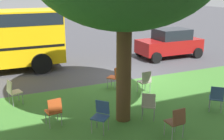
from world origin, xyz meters
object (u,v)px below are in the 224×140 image
Objects in this scene: chair_5 at (149,104)px; chair_6 at (216,97)px; chair_2 at (176,120)px; chair_0 at (145,80)px; parked_car at (170,43)px; chair_7 at (101,114)px; chair_1 at (115,76)px; chair_4 at (54,110)px; chair_3 at (13,90)px.

chair_5 and chair_6 have the same top height.
chair_2 and chair_5 have the same top height.
parked_car reaches higher than chair_0.
chair_7 is at bearing 2.34° from chair_5.
chair_1 is 4.23m from chair_2.
chair_2 and chair_7 have the same top height.
chair_2 is 1.00× the size of chair_7.
chair_6 is at bearing 170.34° from chair_5.
chair_4 is at bearing 37.13° from chair_1.
chair_2 is 3.45m from chair_4.
chair_0 is 1.00× the size of chair_7.
chair_2 is 0.24× the size of parked_car.
chair_5 is at bearing -85.62° from chair_2.
chair_4 is at bearing 35.33° from parked_car.
chair_7 is at bearing 144.51° from chair_4.
chair_6 is (-2.07, 3.37, 0.00)m from chair_1.
chair_0 is 2.69m from chair_6.
chair_4 is (2.95, 2.23, 0.00)m from chair_1.
parked_car is (-8.02, -5.69, 0.32)m from chair_4.
chair_6 and chair_7 have the same top height.
chair_7 is (2.62, 2.04, 0.00)m from chair_0.
chair_4 and chair_7 have the same top height.
chair_2 is 1.00× the size of chair_4.
chair_2 is 2.05m from chair_7.
chair_5 is 8.35m from parked_car.
chair_0 is at bearing -61.94° from chair_6.
chair_4 is 1.00× the size of chair_7.
chair_1 and chair_4 have the same top height.
chair_1 is 0.24× the size of parked_car.
chair_5 is (0.23, 2.98, 0.00)m from chair_1.
chair_3 is at bearing -66.27° from chair_4.
chair_0 is at bearing 128.89° from chair_1.
chair_4 and chair_5 have the same top height.
chair_7 is (1.58, 0.06, 0.00)m from chair_5.
chair_2 is at bearing 55.83° from parked_car.
chair_1 is 1.00× the size of chair_3.
parked_car is (-4.27, -4.45, 0.32)m from chair_0.
chair_1 is (0.81, -1.00, 0.00)m from chair_0.
chair_6 is at bearing 121.56° from chair_1.
chair_6 is at bearing 66.28° from parked_car.
parked_car is at bearing -158.36° from chair_3.
chair_5 is at bearing 85.53° from chair_1.
parked_car is at bearing -129.51° from chair_5.
chair_5 is at bearing 62.26° from chair_0.
chair_6 is 1.00× the size of chair_7.
chair_5 is (-2.72, 0.75, 0.00)m from chair_4.
chair_0 is 4.78m from chair_3.
chair_3 is 1.00× the size of chair_7.
chair_6 is at bearing 151.24° from chair_3.
chair_3 and chair_6 have the same top height.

